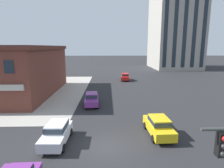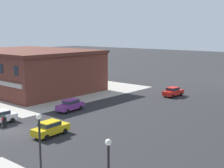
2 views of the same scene
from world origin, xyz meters
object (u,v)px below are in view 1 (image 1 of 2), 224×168
at_px(car_main_mid, 159,125).
at_px(car_cross_westbound, 125,77).
at_px(car_main_southbound_near, 92,99).
at_px(car_cross_eastbound, 57,132).

bearing_deg(car_main_mid, car_cross_westbound, 90.82).
distance_m(car_main_southbound_near, car_cross_eastbound, 10.47).
bearing_deg(car_cross_westbound, car_cross_eastbound, -105.76).
bearing_deg(car_cross_eastbound, car_main_mid, 7.84).
distance_m(car_cross_westbound, car_main_mid, 28.20).
bearing_deg(car_cross_westbound, car_main_mid, -89.18).
distance_m(car_cross_eastbound, car_main_mid, 8.79).
xyz_separation_m(car_main_southbound_near, car_cross_westbound, (6.28, 19.12, 0.00)).
xyz_separation_m(car_cross_eastbound, car_main_mid, (8.70, 1.20, 0.00)).
distance_m(car_main_southbound_near, car_cross_westbound, 20.13).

